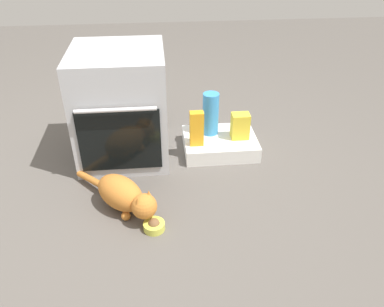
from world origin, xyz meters
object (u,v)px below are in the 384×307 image
juice_carton (197,129)px  food_bowl (154,225)px  water_bottle (211,114)px  pantry_cabinet (220,143)px  snack_bag (240,126)px  oven (121,106)px  cat (124,195)px

juice_carton → food_bowl: bearing=-113.9°
food_bowl → water_bottle: water_bottle is taller
pantry_cabinet → snack_bag: (0.13, -0.02, 0.14)m
oven → water_bottle: 0.61m
food_bowl → juice_carton: (0.30, 0.68, 0.20)m
water_bottle → snack_bag: bearing=-23.3°
water_bottle → juice_carton: bearing=-128.0°
food_bowl → cat: size_ratio=0.22×
oven → juice_carton: bearing=-12.0°
juice_carton → snack_bag: (0.31, 0.06, -0.03)m
oven → juice_carton: 0.51m
oven → juice_carton: oven is taller
snack_bag → food_bowl: bearing=-129.4°
food_bowl → water_bottle: size_ratio=0.39×
juice_carton → water_bottle: bearing=52.0°
oven → pantry_cabinet: oven is taller
oven → water_bottle: oven is taller
pantry_cabinet → food_bowl: pantry_cabinet is taller
oven → snack_bag: 0.81m
pantry_cabinet → water_bottle: 0.22m
pantry_cabinet → juice_carton: (-0.17, -0.08, 0.17)m
pantry_cabinet → food_bowl: (-0.47, -0.76, -0.03)m
juice_carton → snack_bag: size_ratio=1.33×
oven → cat: size_ratio=1.38×
food_bowl → water_bottle: (0.41, 0.82, 0.23)m
pantry_cabinet → oven: bearing=177.9°
juice_carton → snack_bag: 0.31m
food_bowl → cat: (-0.16, 0.17, 0.08)m
pantry_cabinet → cat: 0.86m
oven → food_bowl: (0.18, -0.78, -0.34)m
cat → snack_bag: snack_bag is taller
cat → water_bottle: water_bottle is taller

